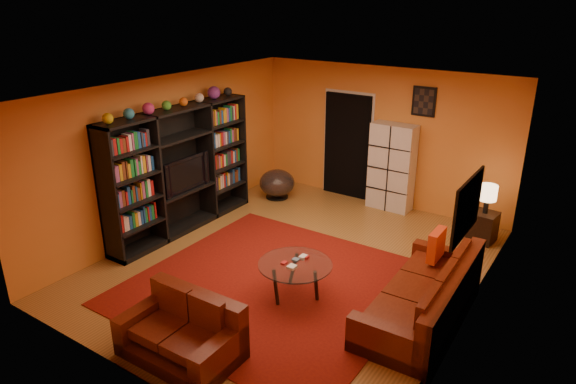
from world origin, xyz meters
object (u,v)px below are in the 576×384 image
Objects in this scene: coffee_table at (295,267)px; storage_cabinet at (392,167)px; entertainment_unit at (181,170)px; table_lamp at (488,193)px; sofa at (428,297)px; loveseat at (185,331)px; tv at (183,173)px; side_table at (483,227)px; bowl_chair at (277,183)px.

storage_cabinet reaches higher than coffee_table.
entertainment_unit is 5.01m from table_lamp.
entertainment_unit is 3.83m from storage_cabinet.
loveseat is at bearing -134.01° from sofa.
side_table is at bearing -61.80° from tv.
bowl_chair is at bearing -175.63° from table_lamp.
sofa is at bearing -92.96° from tv.
storage_cabinet is 2.26m from bowl_chair.
bowl_chair is 3.91m from side_table.
sofa is at bearing -57.57° from storage_cabinet.
bowl_chair is at bearing 75.48° from entertainment_unit.
bowl_chair is (-2.26, 2.81, -0.14)m from coffee_table.
loveseat is 5.25m from storage_cabinet.
table_lamp reaches higher than loveseat.
tv is 4.43m from sofa.
side_table is 0.59m from table_lamp.
tv is at bearing -5.62° from entertainment_unit.
coffee_table and side_table have the same top height.
storage_cabinet reaches higher than loveseat.
storage_cabinet is at bearing -2.90° from loveseat.
tv is 3.79m from storage_cabinet.
entertainment_unit is at bearing -152.12° from side_table.
sofa reaches higher than bowl_chair.
storage_cabinet is (-1.82, 3.03, 0.53)m from sofa.
sofa and loveseat have the same top height.
tv is 3.45m from loveseat.
tv is at bearing 43.43° from loveseat.
storage_cabinet is at bearing -42.24° from tv.
entertainment_unit reaches higher than storage_cabinet.
sofa is 4.70× the size of side_table.
loveseat is (2.35, -2.42, -0.72)m from tv.
entertainment_unit reaches higher than tv.
coffee_table is 1.41× the size of bowl_chair.
bowl_chair is (0.48, 2.05, -0.70)m from tv.
side_table is (3.90, 0.30, -0.06)m from bowl_chair.
side_table is (4.43, 2.34, -0.80)m from entertainment_unit.
storage_cabinet is at bearing 93.09° from coffee_table.
tv is at bearing -103.17° from bowl_chair.
storage_cabinet is 1.89m from table_lamp.
loveseat is at bearing -90.71° from storage_cabinet.
storage_cabinet is (-0.19, 3.57, 0.36)m from coffee_table.
loveseat is 0.82× the size of storage_cabinet.
bowl_chair is (0.53, 2.04, -0.74)m from entertainment_unit.
entertainment_unit reaches higher than table_lamp.
tv is 1.44× the size of bowl_chair.
side_table is (1.83, -0.46, -0.56)m from storage_cabinet.
loveseat is 4.84m from bowl_chair.
storage_cabinet is at bearing 20.08° from bowl_chair.
tv is at bearing 175.63° from sofa.
sofa is (4.37, -0.23, -0.73)m from tv.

